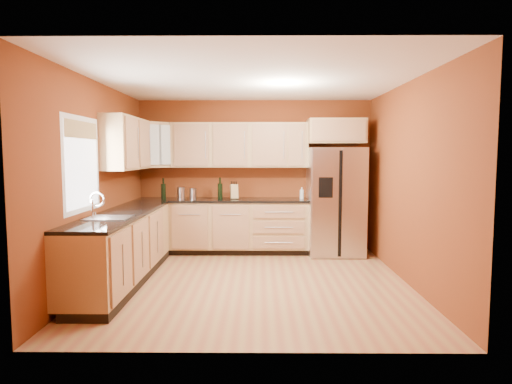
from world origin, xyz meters
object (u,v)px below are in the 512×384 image
(refrigerator, at_px, (335,201))
(soap_dispenser, at_px, (302,193))
(knife_block, at_px, (234,192))
(canister_left, at_px, (193,194))
(wine_bottle_a, at_px, (163,189))

(refrigerator, bearing_deg, soap_dispenser, 169.13)
(knife_block, relative_size, soap_dispenser, 1.24)
(canister_left, xyz_separation_m, knife_block, (0.68, 0.11, 0.03))
(refrigerator, relative_size, knife_block, 7.37)
(wine_bottle_a, xyz_separation_m, soap_dispenser, (2.32, 0.11, -0.08))
(refrigerator, bearing_deg, knife_block, 176.87)
(refrigerator, xyz_separation_m, canister_left, (-2.37, -0.01, 0.12))
(canister_left, distance_m, knife_block, 0.69)
(wine_bottle_a, relative_size, knife_block, 1.47)
(refrigerator, height_order, knife_block, refrigerator)
(refrigerator, distance_m, knife_block, 1.70)
(soap_dispenser, bearing_deg, refrigerator, -10.87)
(refrigerator, bearing_deg, canister_left, -179.68)
(knife_block, bearing_deg, soap_dispenser, -12.85)
(wine_bottle_a, height_order, knife_block, wine_bottle_a)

